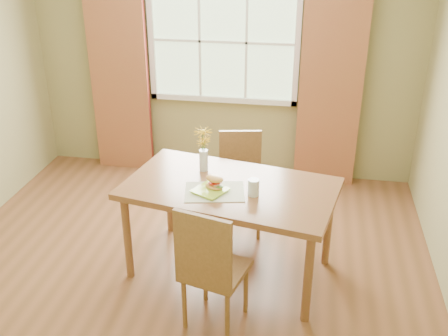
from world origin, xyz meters
TOP-DOWN VIEW (x-y plane):
  - room at (0.00, 0.00)m, footprint 4.24×3.84m
  - window at (0.00, 1.87)m, footprint 1.62×0.06m
  - curtain_left at (-1.15, 1.78)m, footprint 0.65×0.08m
  - curtain_right at (1.15, 1.78)m, footprint 0.65×0.08m
  - dining_table at (0.39, -0.01)m, footprint 1.78×1.21m
  - chair_near at (0.37, -0.72)m, footprint 0.51×0.51m
  - chair_far at (0.37, 0.69)m, footprint 0.46×0.46m
  - placemat at (0.29, -0.13)m, footprint 0.51×0.41m
  - plate at (0.25, -0.15)m, footprint 0.30×0.30m
  - croissant_sandwich at (0.28, -0.11)m, footprint 0.18×0.15m
  - water_glass at (0.59, -0.13)m, footprint 0.09×0.09m
  - flower_vase at (0.13, 0.23)m, footprint 0.15×0.15m

SIDE VIEW (x-z plane):
  - chair_far at x=0.37m, z-range 0.04..0.98m
  - chair_near at x=0.37m, z-range 0.05..1.04m
  - dining_table at x=0.39m, z-range 0.32..1.11m
  - placemat at x=0.29m, z-range 0.80..0.80m
  - plate at x=0.25m, z-range 0.80..0.81m
  - water_glass at x=0.59m, z-range 0.79..0.92m
  - croissant_sandwich at x=0.28m, z-range 0.81..0.92m
  - flower_vase at x=0.13m, z-range 0.83..1.20m
  - curtain_left at x=-1.15m, z-range 0.00..2.20m
  - curtain_right at x=1.15m, z-range 0.00..2.20m
  - room at x=0.00m, z-range -0.02..2.72m
  - window at x=0.00m, z-range 0.84..2.16m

